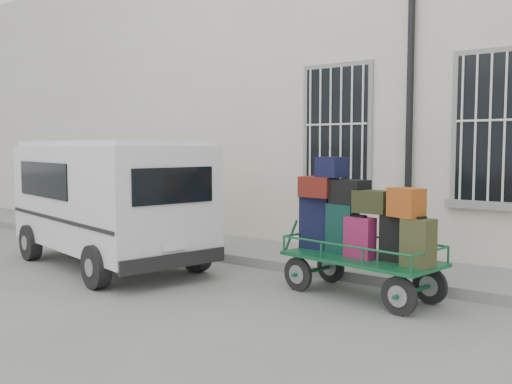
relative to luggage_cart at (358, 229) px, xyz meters
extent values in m
plane|color=slate|center=(-1.15, -0.74, -0.89)|extent=(80.00, 80.00, 0.00)
cube|color=beige|center=(-1.15, 4.76, 2.11)|extent=(24.00, 5.00, 6.00)
cylinder|color=black|center=(-0.20, 2.18, 1.91)|extent=(0.11, 0.11, 5.60)
cube|color=black|center=(-1.55, 2.24, 1.36)|extent=(1.20, 0.08, 2.20)
cube|color=gray|center=(-1.55, 2.22, 0.20)|extent=(1.45, 0.22, 0.12)
cube|color=black|center=(1.15, 2.24, 1.36)|extent=(1.20, 0.08, 2.20)
cube|color=gray|center=(1.15, 2.22, 0.20)|extent=(1.45, 0.22, 0.12)
cube|color=slate|center=(-1.15, 1.46, -0.81)|extent=(24.00, 1.70, 0.15)
cylinder|color=black|center=(-0.78, -0.24, -0.66)|extent=(0.47, 0.13, 0.47)
cylinder|color=gray|center=(-0.78, -0.24, -0.66)|extent=(0.27, 0.13, 0.26)
cylinder|color=black|center=(-0.66, 0.46, -0.66)|extent=(0.47, 0.13, 0.47)
cylinder|color=gray|center=(-0.66, 0.46, -0.66)|extent=(0.27, 0.13, 0.26)
cylinder|color=black|center=(0.78, -0.50, -0.66)|extent=(0.47, 0.13, 0.47)
cylinder|color=gray|center=(0.78, -0.50, -0.66)|extent=(0.27, 0.13, 0.26)
cylinder|color=black|center=(0.90, 0.19, -0.66)|extent=(0.47, 0.13, 0.47)
cylinder|color=gray|center=(0.90, 0.19, -0.66)|extent=(0.27, 0.13, 0.26)
cube|color=#145A32|center=(0.06, -0.02, -0.38)|extent=(2.17, 1.26, 0.05)
cylinder|color=#145A32|center=(-1.18, 0.19, -0.24)|extent=(0.27, 0.08, 0.52)
cube|color=#111133|center=(-0.73, 0.16, 0.01)|extent=(0.44, 0.25, 0.74)
cube|color=black|center=(-0.73, 0.16, 0.40)|extent=(0.19, 0.15, 0.03)
cube|color=#0E342D|center=(-0.26, 0.03, -0.02)|extent=(0.46, 0.28, 0.67)
cube|color=black|center=(-0.26, 0.03, 0.33)|extent=(0.18, 0.13, 0.03)
cube|color=#8C1957|center=(0.07, -0.10, -0.09)|extent=(0.42, 0.26, 0.53)
cube|color=black|center=(0.07, -0.10, 0.19)|extent=(0.17, 0.12, 0.03)
cube|color=black|center=(0.52, -0.01, -0.06)|extent=(0.36, 0.24, 0.59)
cube|color=black|center=(0.52, -0.01, 0.25)|extent=(0.16, 0.14, 0.03)
cube|color=#38341C|center=(0.87, -0.17, -0.06)|extent=(0.40, 0.33, 0.58)
cube|color=black|center=(0.87, -0.17, 0.24)|extent=(0.16, 0.16, 0.03)
cube|color=#531510|center=(-0.67, 0.09, 0.52)|extent=(0.52, 0.35, 0.28)
cube|color=black|center=(-0.17, 0.06, 0.48)|extent=(0.54, 0.41, 0.33)
cube|color=black|center=(0.19, -0.02, 0.38)|extent=(0.44, 0.29, 0.29)
cube|color=brown|center=(0.69, -0.12, 0.40)|extent=(0.49, 0.40, 0.35)
cube|color=#111133|center=(-0.46, 0.10, 0.80)|extent=(0.43, 0.36, 0.28)
cube|color=silver|center=(-4.18, -0.69, 0.27)|extent=(4.29, 2.60, 1.64)
cube|color=silver|center=(-4.18, -0.69, 1.13)|extent=(4.08, 2.42, 0.09)
cube|color=black|center=(-6.11, -0.24, 0.59)|extent=(0.51, 1.50, 0.69)
cube|color=black|center=(-4.91, -1.41, 0.55)|extent=(1.96, 0.49, 0.56)
cube|color=black|center=(-2.23, -1.15, 0.55)|extent=(0.33, 1.25, 0.50)
cube|color=black|center=(-2.24, -1.15, -0.50)|extent=(0.47, 1.66, 0.20)
cube|color=white|center=(-2.20, -1.16, -0.29)|extent=(0.11, 0.38, 0.11)
cylinder|color=black|center=(-5.66, -1.20, -0.58)|extent=(0.65, 0.34, 0.62)
cylinder|color=black|center=(-5.28, 0.42, -0.58)|extent=(0.65, 0.34, 0.62)
cylinder|color=black|center=(-3.09, -1.81, -0.58)|extent=(0.65, 0.34, 0.62)
cylinder|color=black|center=(-2.71, -0.18, -0.58)|extent=(0.65, 0.34, 0.62)
camera|label=1|loc=(3.32, -6.74, 1.09)|focal=40.00mm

